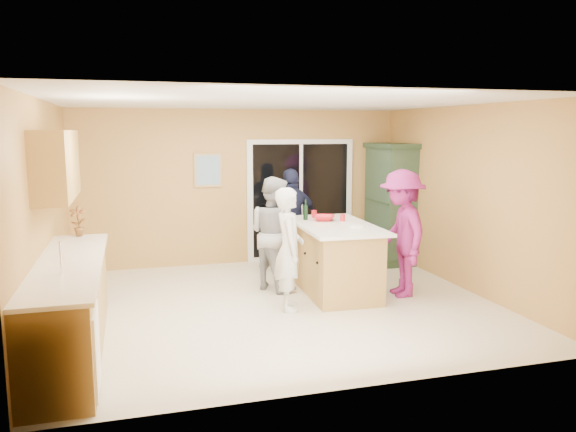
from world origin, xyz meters
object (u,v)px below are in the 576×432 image
object	(u,v)px
kitchen_island	(335,260)
woman_grey	(274,233)
woman_white	(289,249)
woman_magenta	(402,233)
woman_navy	(292,221)
green_hutch	(390,204)

from	to	relation	value
kitchen_island	woman_grey	size ratio (longest dim) A/B	1.17
woman_white	woman_grey	xyz separation A→B (m)	(0.05, 0.95, 0.03)
kitchen_island	woman_grey	bearing A→B (deg)	154.10
kitchen_island	woman_magenta	distance (m)	0.99
woman_grey	woman_navy	distance (m)	1.03
woman_white	woman_grey	size ratio (longest dim) A/B	0.96
green_hutch	woman_grey	size ratio (longest dim) A/B	1.26
kitchen_island	woman_white	xyz separation A→B (m)	(-0.82, -0.54, 0.32)
woman_white	woman_magenta	distance (m)	1.65
kitchen_island	woman_magenta	size ratio (longest dim) A/B	1.08
woman_grey	green_hutch	bearing A→B (deg)	-93.66
woman_white	woman_navy	xyz separation A→B (m)	(0.58, 1.84, 0.05)
kitchen_island	woman_navy	xyz separation A→B (m)	(-0.24, 1.30, 0.37)
woman_navy	woman_magenta	size ratio (longest dim) A/B	0.96
kitchen_island	woman_grey	distance (m)	0.94
woman_white	woman_navy	world-z (taller)	woman_navy
green_hutch	woman_magenta	size ratio (longest dim) A/B	1.17
woman_navy	woman_magenta	xyz separation A→B (m)	(1.06, -1.67, 0.04)
woman_grey	woman_magenta	distance (m)	1.78
green_hutch	kitchen_island	bearing A→B (deg)	-135.73
woman_white	woman_magenta	xyz separation A→B (m)	(1.64, 0.17, 0.09)
woman_grey	woman_magenta	xyz separation A→B (m)	(1.60, -0.79, 0.06)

